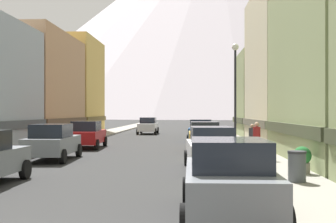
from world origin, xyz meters
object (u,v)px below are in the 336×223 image
car_right_3 (201,131)px  potted_plant_0 (302,159)px  car_right_2 (204,136)px  car_driving_0 (148,126)px  car_right_0 (228,179)px  car_right_1 (211,148)px  pedestrian_1 (257,141)px  car_left_1 (53,142)px  car_left_2 (87,134)px  pedestrian_0 (252,140)px  streetlamp_right (235,82)px  trash_bin_right (297,166)px

car_right_3 → potted_plant_0: (3.20, -18.71, -0.23)m
car_right_2 → car_driving_0: same height
car_right_0 → car_right_1: same height
car_right_2 → pedestrian_1: pedestrian_1 is taller
car_left_1 → car_driving_0: size_ratio=1.01×
car_right_1 → car_right_3: size_ratio=1.00×
car_left_2 → car_right_0: (7.60, -18.85, 0.00)m
car_right_1 → pedestrian_0: 6.31m
car_right_2 → car_right_1: bearing=-90.0°
pedestrian_0 → car_right_1: bearing=-112.8°
car_driving_0 → pedestrian_0: 24.90m
car_left_1 → car_right_0: same height
car_right_2 → potted_plant_0: size_ratio=4.54×
car_left_2 → car_driving_0: 18.89m
car_right_0 → car_right_2: bearing=90.0°
car_left_2 → pedestrian_1: pedestrian_1 is taller
car_right_0 → streetlamp_right: bearing=83.7°
car_left_1 → car_right_3: bearing=60.7°
car_left_1 → car_right_3: (7.60, 13.51, 0.00)m
car_right_0 → car_driving_0: size_ratio=1.00×
car_left_2 → trash_bin_right: (10.15, -14.38, -0.26)m
car_left_2 → car_driving_0: (2.20, 18.77, 0.00)m
car_right_1 → streetlamp_right: (1.55, 5.76, 3.09)m
car_left_1 → car_right_1: (7.60, -3.45, 0.00)m
car_right_3 → streetlamp_right: streetlamp_right is taller
car_left_2 → car_driving_0: size_ratio=1.02×
car_left_2 → potted_plant_0: 16.47m
trash_bin_right → car_right_2: bearing=101.5°
car_right_3 → pedestrian_0: (2.45, -11.15, -0.02)m
car_right_2 → pedestrian_1: (2.45, -4.62, 0.04)m
car_right_0 → car_driving_0: (-5.40, 37.62, 0.00)m
car_right_1 → car_right_3: 16.96m
potted_plant_0 → pedestrian_1: size_ratio=0.57×
car_right_0 → car_left_1: bearing=123.2°
car_left_2 → streetlamp_right: 10.84m
car_left_2 → car_right_0: same height
car_left_2 → car_right_3: same height
car_right_1 → potted_plant_0: car_right_1 is taller
car_right_2 → car_right_3: same height
car_driving_0 → car_left_2: bearing=-96.7°
trash_bin_right → car_left_2: bearing=125.2°
car_left_2 → car_driving_0: bearing=83.3°
car_driving_0 → car_right_1: bearing=-79.6°
car_right_2 → car_driving_0: 21.33m
pedestrian_1 → car_right_3: bearing=100.9°
car_left_2 → car_right_1: bearing=-54.6°
car_right_1 → streetlamp_right: 6.71m
car_right_2 → car_right_3: size_ratio=0.99×
car_right_1 → car_right_2: (-0.00, 8.81, 0.00)m
trash_bin_right → car_right_1: bearing=124.5°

